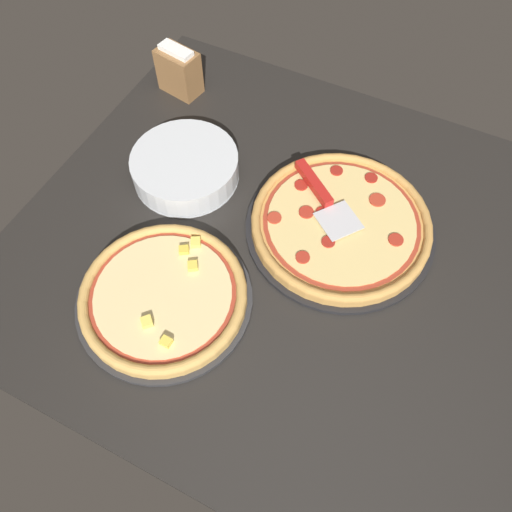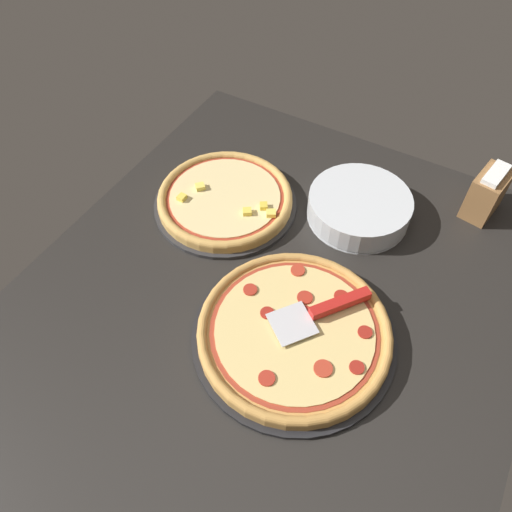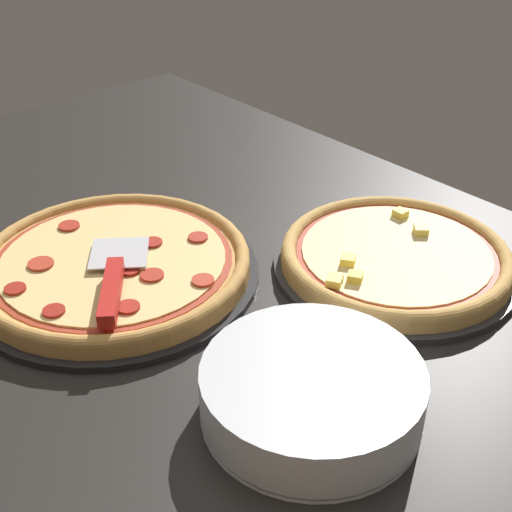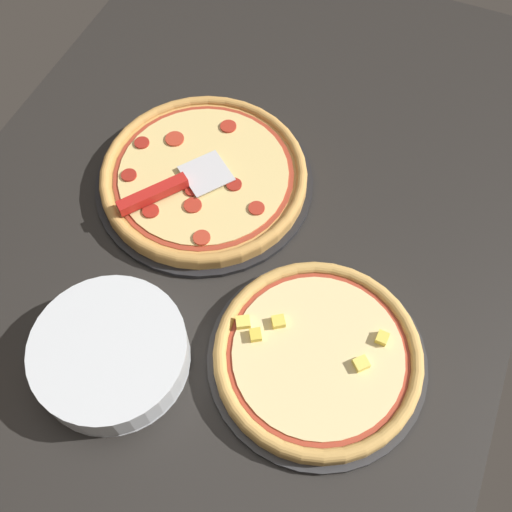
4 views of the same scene
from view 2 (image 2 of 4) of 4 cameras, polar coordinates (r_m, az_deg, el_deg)
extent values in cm
cube|color=black|center=(104.91, -0.49, -8.83)|extent=(137.26, 104.11, 3.60)
cylinder|color=black|center=(102.21, 4.33, -9.13)|extent=(41.28, 41.28, 1.00)
cylinder|color=#C68E47|center=(100.91, 4.38, -8.72)|extent=(38.81, 38.81, 1.99)
torus|color=#C68E47|center=(100.05, 4.42, -8.43)|extent=(38.81, 38.81, 1.97)
cylinder|color=#A33823|center=(99.99, 4.42, -8.41)|extent=(33.73, 33.73, 0.15)
cylinder|color=#E5C67A|center=(99.88, 4.42, -8.37)|extent=(31.82, 31.82, 0.40)
cylinder|color=maroon|center=(101.76, 5.61, -6.33)|extent=(2.80, 2.80, 0.40)
cylinder|color=#AD2D1E|center=(104.25, -0.67, -3.86)|extent=(2.94, 2.94, 0.40)
cylinder|color=maroon|center=(101.11, 12.35, -8.50)|extent=(2.88, 2.88, 0.40)
cylinder|color=#AD2D1E|center=(103.63, 5.60, -4.74)|extent=(3.25, 3.25, 0.40)
cylinder|color=#B73823|center=(107.56, 4.80, -1.65)|extent=(3.07, 3.07, 0.40)
cylinder|color=maroon|center=(104.82, 9.70, -4.54)|extent=(3.00, 3.00, 0.40)
cylinder|color=#B73823|center=(96.03, 7.68, -12.62)|extent=(3.61, 3.61, 0.40)
cylinder|color=#AD2D1E|center=(94.40, 1.23, -13.79)|extent=(3.17, 3.17, 0.40)
cylinder|color=maroon|center=(97.15, 11.44, -12.37)|extent=(2.88, 2.88, 0.40)
cylinder|color=maroon|center=(101.13, 1.29, -6.52)|extent=(2.86, 2.86, 0.40)
cylinder|color=#2D2D30|center=(124.96, -3.52, 6.02)|extent=(35.34, 35.34, 1.00)
cylinder|color=tan|center=(123.98, -3.55, 6.47)|extent=(33.22, 33.22, 1.77)
torus|color=tan|center=(123.36, -3.57, 6.76)|extent=(33.22, 33.22, 2.14)
cylinder|color=#A33823|center=(123.30, -3.57, 6.79)|extent=(28.88, 28.88, 0.15)
cylinder|color=beige|center=(123.22, -3.57, 6.83)|extent=(27.24, 27.24, 0.40)
cube|color=#F4D64C|center=(118.31, -1.01, 5.10)|extent=(2.78, 2.81, 1.14)
cube|color=yellow|center=(119.59, 0.88, 5.74)|extent=(2.65, 2.58, 1.14)
cube|color=#F9E05B|center=(117.97, 1.74, 4.91)|extent=(2.86, 2.95, 1.14)
cube|color=#F9E05B|center=(125.09, -6.41, 7.89)|extent=(2.97, 2.96, 1.14)
cube|color=#F4D64C|center=(122.94, -8.48, 6.64)|extent=(2.08, 1.87, 1.14)
cube|color=silver|center=(99.49, 4.15, -7.70)|extent=(11.25, 11.24, 0.24)
cube|color=red|center=(102.14, 9.59, -5.33)|extent=(11.92, 9.79, 2.00)
cylinder|color=silver|center=(124.63, 11.48, 4.60)|extent=(24.56, 24.56, 0.70)
cylinder|color=silver|center=(124.13, 11.54, 4.82)|extent=(24.56, 24.56, 0.70)
cylinder|color=silver|center=(123.64, 11.59, 5.04)|extent=(24.56, 24.56, 0.70)
cylinder|color=silver|center=(123.14, 11.64, 5.27)|extent=(24.56, 24.56, 0.70)
cylinder|color=silver|center=(122.65, 11.69, 5.49)|extent=(24.56, 24.56, 0.70)
cylinder|color=silver|center=(122.16, 11.74, 5.72)|extent=(24.56, 24.56, 0.70)
cylinder|color=silver|center=(121.67, 11.79, 5.95)|extent=(24.56, 24.56, 0.70)
cylinder|color=silver|center=(121.19, 11.85, 6.18)|extent=(24.56, 24.56, 0.70)
cylinder|color=silver|center=(120.70, 11.90, 6.42)|extent=(24.56, 24.56, 0.70)
cube|color=olive|center=(131.60, 24.83, 6.45)|extent=(11.47, 8.23, 11.48)
cube|color=white|center=(127.67, 25.78, 8.44)|extent=(9.40, 5.09, 1.20)
camera|label=1|loc=(0.89, -50.40, 39.38)|focal=35.00mm
camera|label=3|loc=(1.30, 43.60, 25.22)|focal=50.00mm
camera|label=4|loc=(1.20, 4.76, 52.66)|focal=42.00mm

